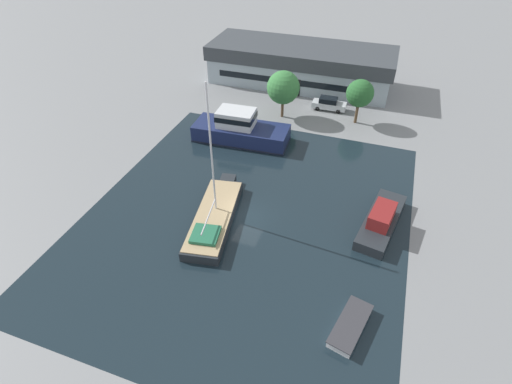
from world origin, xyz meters
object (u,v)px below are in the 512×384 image
at_px(parked_car, 329,104).
at_px(sailboat_moored, 215,216).
at_px(quay_tree_near_building, 360,93).
at_px(small_dinghy, 350,326).
at_px(cabin_boat, 381,220).
at_px(warehouse_building, 301,65).
at_px(quay_tree_by_water, 283,88).
at_px(motor_cruiser, 240,130).

bearing_deg(parked_car, sailboat_moored, -13.58).
relative_size(quay_tree_near_building, small_dinghy, 1.20).
xyz_separation_m(sailboat_moored, small_dinghy, (13.67, -7.18, -0.23)).
bearing_deg(cabin_boat, warehouse_building, 127.33).
bearing_deg(quay_tree_by_water, sailboat_moored, -90.13).
bearing_deg(quay_tree_near_building, warehouse_building, 135.27).
relative_size(quay_tree_near_building, motor_cruiser, 0.50).
bearing_deg(quay_tree_by_water, warehouse_building, 93.12).
distance_m(parked_car, small_dinghy, 34.06).
height_order(sailboat_moored, motor_cruiser, sailboat_moored).
distance_m(quay_tree_near_building, parked_car, 5.68).
distance_m(quay_tree_near_building, sailboat_moored, 25.51).
height_order(parked_car, motor_cruiser, motor_cruiser).
relative_size(parked_car, small_dinghy, 0.95).
xyz_separation_m(warehouse_building, sailboat_moored, (0.58, -33.42, -2.25)).
xyz_separation_m(quay_tree_near_building, cabin_boat, (5.08, -19.13, -3.21)).
height_order(warehouse_building, quay_tree_by_water, quay_tree_by_water).
relative_size(parked_car, sailboat_moored, 0.34).
bearing_deg(motor_cruiser, quay_tree_near_building, -57.51).
height_order(small_dinghy, cabin_boat, cabin_boat).
relative_size(quay_tree_near_building, parked_car, 1.26).
bearing_deg(quay_tree_near_building, parked_car, 148.67).
distance_m(warehouse_building, quay_tree_by_water, 11.68).
bearing_deg(parked_car, quay_tree_near_building, 57.05).
height_order(quay_tree_near_building, parked_car, quay_tree_near_building).
height_order(quay_tree_by_water, motor_cruiser, quay_tree_by_water).
xyz_separation_m(quay_tree_by_water, parked_car, (5.43, 4.05, -3.23)).
relative_size(quay_tree_by_water, parked_car, 1.35).
relative_size(warehouse_building, quay_tree_near_building, 4.77).
height_order(warehouse_building, motor_cruiser, warehouse_building).
bearing_deg(cabin_boat, quay_tree_by_water, 139.49).
distance_m(quay_tree_near_building, motor_cruiser, 15.71).
bearing_deg(small_dinghy, motor_cruiser, 140.87).
relative_size(quay_tree_near_building, cabin_boat, 0.66).
height_order(quay_tree_near_building, sailboat_moored, sailboat_moored).
bearing_deg(motor_cruiser, parked_car, -39.88).
bearing_deg(small_dinghy, quay_tree_near_building, 110.78).
bearing_deg(parked_car, motor_cruiser, -38.00).
bearing_deg(quay_tree_near_building, motor_cruiser, -144.01).
bearing_deg(small_dinghy, parked_car, 116.95).
relative_size(warehouse_building, cabin_boat, 3.17).
relative_size(warehouse_building, parked_car, 6.01).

